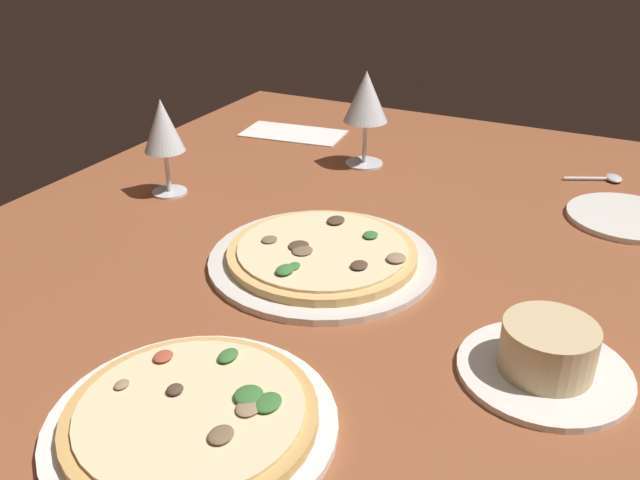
% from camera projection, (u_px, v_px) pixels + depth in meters
% --- Properties ---
extents(dining_table, '(1.50, 1.10, 0.04)m').
position_uv_depth(dining_table, '(318.00, 266.00, 1.00)').
color(dining_table, brown).
rests_on(dining_table, ground).
extents(pizza_main, '(0.32, 0.32, 0.03)m').
position_uv_depth(pizza_main, '(322.00, 256.00, 0.96)').
color(pizza_main, silver).
rests_on(pizza_main, dining_table).
extents(pizza_side, '(0.29, 0.29, 0.03)m').
position_uv_depth(pizza_side, '(192.00, 419.00, 0.66)').
color(pizza_side, white).
rests_on(pizza_side, dining_table).
extents(ramekin_on_saucer, '(0.19, 0.19, 0.06)m').
position_uv_depth(ramekin_on_saucer, '(547.00, 356.00, 0.73)').
color(ramekin_on_saucer, silver).
rests_on(ramekin_on_saucer, dining_table).
extents(wine_glass_far, '(0.08, 0.08, 0.18)m').
position_uv_depth(wine_glass_far, '(366.00, 99.00, 1.26)').
color(wine_glass_far, silver).
rests_on(wine_glass_far, dining_table).
extents(wine_glass_near, '(0.07, 0.07, 0.17)m').
position_uv_depth(wine_glass_near, '(163.00, 128.00, 1.14)').
color(wine_glass_near, silver).
rests_on(wine_glass_near, dining_table).
extents(side_plate, '(0.18, 0.18, 0.01)m').
position_uv_depth(side_plate, '(626.00, 217.00, 1.09)').
color(side_plate, silver).
rests_on(side_plate, dining_table).
extents(paper_menu, '(0.14, 0.23, 0.00)m').
position_uv_depth(paper_menu, '(293.00, 133.00, 1.48)').
color(paper_menu, white).
rests_on(paper_menu, dining_table).
extents(spoon, '(0.07, 0.10, 0.01)m').
position_uv_depth(spoon, '(607.00, 178.00, 1.24)').
color(spoon, silver).
rests_on(spoon, dining_table).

